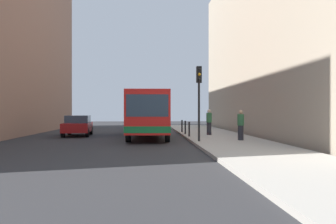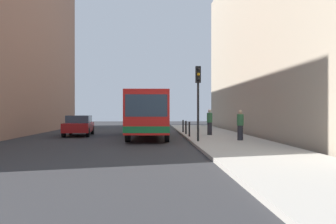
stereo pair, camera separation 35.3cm
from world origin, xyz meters
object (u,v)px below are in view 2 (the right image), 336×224
at_px(bus, 150,112).
at_px(pedestrian_near_signal, 240,125).
at_px(bollard_mid, 186,127).
at_px(bollard_near, 189,129).
at_px(pedestrian_mid_sidewalk, 210,122).
at_px(traffic_light, 198,89).
at_px(car_beside_bus, 79,125).
at_px(bollard_far, 183,126).
at_px(car_behind_bus, 146,121).

relative_size(bus, pedestrian_near_signal, 6.51).
xyz_separation_m(bus, bollard_mid, (2.60, 0.71, -1.10)).
bearing_deg(bus, bollard_near, 148.59).
relative_size(bollard_near, pedestrian_mid_sidewalk, 0.54).
height_order(bus, bollard_mid, bus).
bearing_deg(bollard_near, bollard_mid, 90.00).
bearing_deg(traffic_light, pedestrian_near_signal, 14.07).
xyz_separation_m(car_beside_bus, pedestrian_mid_sidewalk, (9.31, -1.78, 0.25)).
relative_size(bollard_mid, bollard_far, 1.00).
relative_size(traffic_light, bollard_near, 4.32).
xyz_separation_m(bus, bollard_near, (2.60, -1.67, -1.10)).
height_order(car_behind_bus, pedestrian_near_signal, pedestrian_near_signal).
bearing_deg(bus, bollard_far, -128.94).
bearing_deg(pedestrian_near_signal, car_behind_bus, 28.56).
relative_size(bollard_far, pedestrian_mid_sidewalk, 0.54).
xyz_separation_m(bus, pedestrian_near_signal, (5.19, -4.68, -0.73)).
relative_size(car_behind_bus, bollard_near, 4.67).
bearing_deg(bollard_far, bollard_near, -90.00).
height_order(car_beside_bus, bollard_near, car_beside_bus).
relative_size(traffic_light, pedestrian_mid_sidewalk, 2.32).
bearing_deg(pedestrian_mid_sidewalk, traffic_light, -108.25).
distance_m(car_beside_bus, car_behind_bus, 10.29).
height_order(traffic_light, pedestrian_mid_sidewalk, traffic_light).
bearing_deg(bus, car_behind_bus, -86.28).
height_order(bus, pedestrian_near_signal, bus).
bearing_deg(bollard_near, traffic_light, -88.42).
xyz_separation_m(bus, bollard_far, (2.60, 3.08, -1.10)).
distance_m(traffic_light, bollard_far, 8.72).
bearing_deg(bus, car_beside_bus, -14.89).
bearing_deg(traffic_light, bollard_far, 90.68).
relative_size(bus, car_behind_bus, 2.49).
xyz_separation_m(car_beside_bus, bollard_near, (7.76, -3.16, -0.16)).
bearing_deg(pedestrian_near_signal, bollard_near, 48.97).
bearing_deg(bollard_mid, bus, -164.81).
xyz_separation_m(bus, traffic_light, (2.70, -5.30, 1.28)).
height_order(car_behind_bus, bollard_far, car_behind_bus).
distance_m(pedestrian_near_signal, pedestrian_mid_sidewalk, 4.51).
bearing_deg(bus, bollard_mid, -163.56).
relative_size(car_behind_bus, bollard_mid, 4.67).
distance_m(car_beside_bus, bollard_mid, 7.80).
relative_size(traffic_light, bollard_far, 4.32).
bearing_deg(car_beside_bus, traffic_light, 134.97).
height_order(bus, bollard_near, bus).
relative_size(car_beside_bus, bollard_far, 4.76).
bearing_deg(pedestrian_mid_sidewalk, pedestrian_near_signal, -78.90).
distance_m(bollard_mid, pedestrian_mid_sidewalk, 1.88).
xyz_separation_m(car_beside_bus, pedestrian_near_signal, (10.35, -6.17, 0.21)).
bearing_deg(bollard_near, car_behind_bus, 103.97).
bearing_deg(traffic_light, bollard_mid, 90.95).
distance_m(car_beside_bus, pedestrian_near_signal, 12.05).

